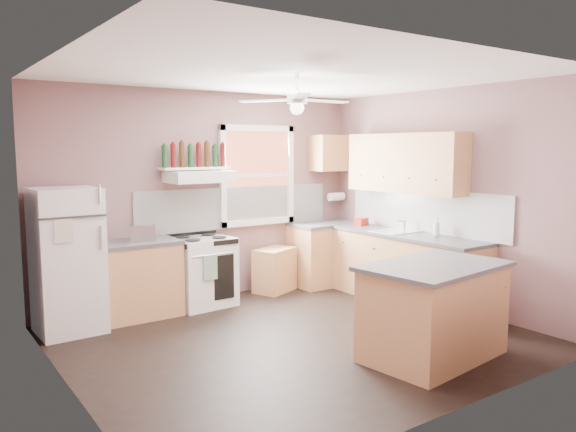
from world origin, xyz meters
TOP-DOWN VIEW (x-y plane):
  - floor at (0.00, 0.00)m, footprint 4.50×4.50m
  - ceiling at (0.00, 0.00)m, footprint 4.50×4.50m
  - wall_back at (0.00, 2.02)m, footprint 4.50×0.05m
  - wall_right at (2.27, 0.00)m, footprint 0.05×4.00m
  - wall_left at (-2.27, 0.00)m, footprint 0.05×4.00m
  - backsplash_back at (0.45, 1.99)m, footprint 2.90×0.03m
  - backsplash_right at (2.23, 0.30)m, footprint 0.03×2.60m
  - window_view at (0.75, 1.98)m, footprint 1.00×0.02m
  - window_frame at (0.75, 1.96)m, footprint 1.16×0.07m
  - refrigerator at (-1.87, 1.59)m, footprint 0.68×0.66m
  - base_cabinet_left at (-1.06, 1.70)m, footprint 0.90×0.60m
  - counter_left at (-1.06, 1.70)m, footprint 0.92×0.62m
  - toaster at (-1.01, 1.64)m, footprint 0.32×0.25m
  - stove at (-0.25, 1.70)m, footprint 0.76×0.69m
  - range_hood at (-0.23, 1.75)m, footprint 0.78×0.50m
  - bottle_shelf at (-0.23, 1.87)m, footprint 0.90×0.26m
  - cart at (0.89, 1.75)m, footprint 0.67×0.56m
  - base_cabinet_corner at (1.75, 1.70)m, footprint 1.00×0.60m
  - base_cabinet_right at (1.95, 0.30)m, footprint 0.60×2.20m
  - counter_corner at (1.75, 1.70)m, footprint 1.02×0.62m
  - counter_right at (1.94, 0.30)m, footprint 0.62×2.22m
  - sink at (1.94, 0.50)m, footprint 0.55×0.45m
  - faucet at (2.10, 0.50)m, footprint 0.03×0.03m
  - upper_cabinet_right at (2.08, 0.50)m, footprint 0.33×1.80m
  - upper_cabinet_corner at (1.95, 1.83)m, footprint 0.60×0.33m
  - paper_towel at (2.07, 1.86)m, footprint 0.26×0.12m
  - island at (0.75, -1.16)m, footprint 1.40×0.98m
  - island_top at (0.75, -1.16)m, footprint 1.48×1.06m
  - ceiling_fan_hub at (0.00, 0.00)m, footprint 0.20×0.20m
  - soap_bottle at (2.07, -0.05)m, footprint 0.09×0.09m
  - red_caddy at (1.98, 1.20)m, footprint 0.20×0.15m
  - wine_bottles at (-0.23, 1.87)m, footprint 0.86×0.06m

SIDE VIEW (x-z plane):
  - floor at x=0.00m, z-range 0.00..0.00m
  - cart at x=0.89m, z-range 0.00..0.57m
  - base_cabinet_left at x=-1.06m, z-range 0.00..0.86m
  - stove at x=-0.25m, z-range 0.00..0.86m
  - base_cabinet_corner at x=1.75m, z-range 0.00..0.86m
  - base_cabinet_right at x=1.95m, z-range 0.00..0.86m
  - island at x=0.75m, z-range 0.00..0.86m
  - refrigerator at x=-1.87m, z-range 0.00..1.56m
  - counter_left at x=-1.06m, z-range 0.86..0.90m
  - counter_corner at x=1.75m, z-range 0.86..0.90m
  - counter_right at x=1.94m, z-range 0.86..0.90m
  - island_top at x=0.75m, z-range 0.86..0.90m
  - sink at x=1.94m, z-range 0.88..0.91m
  - red_caddy at x=1.98m, z-range 0.90..1.00m
  - faucet at x=2.10m, z-range 0.90..1.04m
  - toaster at x=-1.01m, z-range 0.90..1.08m
  - soap_bottle at x=2.07m, z-range 0.90..1.12m
  - backsplash_back at x=0.45m, z-range 0.90..1.45m
  - backsplash_right at x=2.23m, z-range 0.90..1.45m
  - paper_towel at x=2.07m, z-range 1.19..1.31m
  - wall_back at x=0.00m, z-range 0.00..2.70m
  - wall_right at x=2.27m, z-range 0.00..2.70m
  - wall_left at x=-2.27m, z-range 0.00..2.70m
  - window_view at x=0.75m, z-range 1.00..2.20m
  - window_frame at x=0.75m, z-range 0.92..2.28m
  - range_hood at x=-0.23m, z-range 1.55..1.69m
  - bottle_shelf at x=-0.23m, z-range 1.71..1.73m
  - upper_cabinet_right at x=2.08m, z-range 1.40..2.16m
  - wine_bottles at x=-0.23m, z-range 1.72..2.03m
  - upper_cabinet_corner at x=1.95m, z-range 1.64..2.16m
  - ceiling_fan_hub at x=0.00m, z-range 2.41..2.49m
  - ceiling at x=0.00m, z-range 2.70..2.70m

